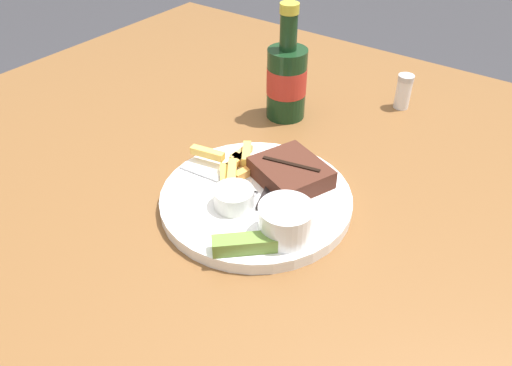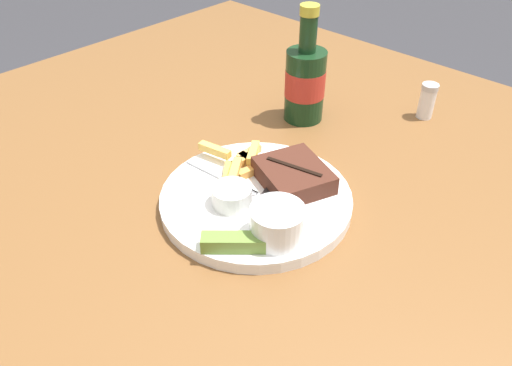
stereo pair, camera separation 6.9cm
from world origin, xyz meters
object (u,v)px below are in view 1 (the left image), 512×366
Objects in this scene: fork_utensil at (215,178)px; beer_bottle at (287,79)px; coleslaw_cup at (286,219)px; dipping_sauce_cup at (234,197)px; pickle_spear at (245,244)px; dinner_plate at (256,199)px; steak_portion at (291,172)px; salt_shaker at (404,91)px; knife_utensil at (273,183)px.

beer_bottle is at bearing 93.45° from fork_utensil.
coleslaw_cup is at bearing -56.67° from beer_bottle.
beer_bottle reaches higher than fork_utensil.
dipping_sauce_cup is 0.75× the size of pickle_spear.
dinner_plate is at bearing 0.00° from fork_utensil.
steak_portion is 1.95× the size of salt_shaker.
fork_utensil is at bearing 165.58° from coleslaw_cup.
dinner_plate is 0.05m from dipping_sauce_cup.
dinner_plate is 0.10m from coleslaw_cup.
coleslaw_cup reaches higher than pickle_spear.
knife_utensil is (-0.05, 0.13, -0.01)m from pickle_spear.
beer_bottle reaches higher than dipping_sauce_cup.
beer_bottle is at bearing 125.18° from steak_portion.
dinner_plate is at bearing 74.83° from dipping_sauce_cup.
dipping_sauce_cup is 0.09m from pickle_spear.
dinner_plate is 1.67× the size of knife_utensil.
dipping_sauce_cup reaches higher than knife_utensil.
beer_bottle is at bearing 109.43° from dipping_sauce_cup.
salt_shaker reaches higher than fork_utensil.
steak_portion reaches higher than pickle_spear.
coleslaw_cup is at bearing -29.57° from dinner_plate.
dipping_sauce_cup is 0.07m from knife_utensil.
salt_shaker is at bearing 44.05° from beer_bottle.
dinner_plate is 2.14× the size of steak_portion.
dipping_sauce_cup reaches higher than pickle_spear.
steak_portion is 0.11m from fork_utensil.
dipping_sauce_cup is (-0.09, 0.01, -0.01)m from coleslaw_cup.
beer_bottle is (-0.10, 0.28, 0.04)m from dipping_sauce_cup.
pickle_spear is (0.03, -0.15, -0.00)m from steak_portion.
dipping_sauce_cup is at bearing -108.45° from steak_portion.
pickle_spear is 0.49m from salt_shaker.
coleslaw_cup reaches higher than steak_portion.
knife_utensil is (0.08, 0.04, 0.00)m from fork_utensil.
dipping_sauce_cup reaches higher than dinner_plate.
dipping_sauce_cup is 0.34× the size of knife_utensil.
pickle_spear reaches higher than fork_utensil.
steak_portion is at bearing 101.97° from pickle_spear.
beer_bottle is at bearing -135.95° from salt_shaker.
knife_utensil is 2.49× the size of salt_shaker.
coleslaw_cup is 0.11m from knife_utensil.
fork_utensil is 0.83× the size of knife_utensil.
coleslaw_cup reaches higher than dinner_plate.
dinner_plate is 0.27m from beer_bottle.
fork_utensil is 2.07× the size of salt_shaker.
fork_utensil is (-0.07, -0.01, 0.01)m from dinner_plate.
coleslaw_cup is 1.08× the size of salt_shaker.
dinner_plate is 3.69× the size of pickle_spear.
fork_utensil is at bearing -81.33° from beer_bottle.
steak_portion is at bearing 69.43° from dinner_plate.
salt_shaker is (-0.00, 0.49, 0.00)m from pickle_spear.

